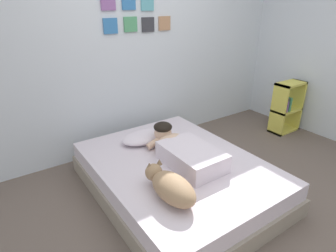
% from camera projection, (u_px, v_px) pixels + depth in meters
% --- Properties ---
extents(ground_plane, '(12.95, 12.95, 0.00)m').
position_uv_depth(ground_plane, '(222.00, 200.00, 2.80)').
color(ground_plane, '#66564C').
extents(back_wall, '(4.47, 0.12, 2.50)m').
position_uv_depth(back_wall, '(137.00, 50.00, 3.53)').
color(back_wall, silver).
rests_on(back_wall, ground).
extents(bed, '(1.51, 1.99, 0.35)m').
position_uv_depth(bed, '(176.00, 176.00, 2.88)').
color(bed, gray).
rests_on(bed, ground).
extents(pillow, '(0.52, 0.32, 0.11)m').
position_uv_depth(pillow, '(144.00, 137.00, 3.19)').
color(pillow, silver).
rests_on(pillow, bed).
extents(person_lying, '(0.43, 0.92, 0.27)m').
position_uv_depth(person_lying, '(183.00, 150.00, 2.81)').
color(person_lying, silver).
rests_on(person_lying, bed).
extents(dog, '(0.26, 0.57, 0.21)m').
position_uv_depth(dog, '(171.00, 186.00, 2.26)').
color(dog, '#9E7A56').
rests_on(dog, bed).
extents(coffee_cup, '(0.12, 0.09, 0.07)m').
position_uv_depth(coffee_cup, '(176.00, 140.00, 3.15)').
color(coffee_cup, '#D84C47').
rests_on(coffee_cup, bed).
extents(cell_phone, '(0.07, 0.14, 0.01)m').
position_uv_depth(cell_phone, '(208.00, 159.00, 2.84)').
color(cell_phone, black).
rests_on(cell_phone, bed).
extents(bookshelf, '(0.45, 0.24, 0.75)m').
position_uv_depth(bookshelf, '(286.00, 107.00, 4.15)').
color(bookshelf, '#D8CC4C').
rests_on(bookshelf, ground).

